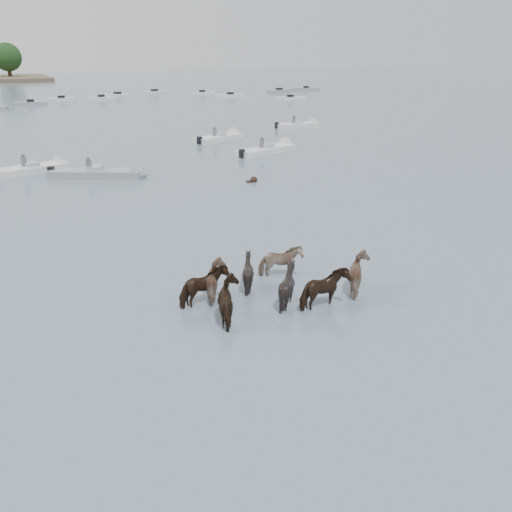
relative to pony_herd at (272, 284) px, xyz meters
name	(u,v)px	position (x,y,z in m)	size (l,w,h in m)	color
ground	(309,306)	(0.76, -1.05, -0.53)	(400.00, 400.00, 0.00)	#4A5A6A
pony_herd	(272,284)	(0.00, 0.00, 0.00)	(6.64, 3.78, 1.42)	black
swimming_pony	(253,180)	(6.79, 14.86, -0.42)	(0.72, 0.44, 0.44)	black
motorboat_a	(43,168)	(-4.36, 23.88, -0.30)	(5.16, 2.87, 1.92)	silver
motorboat_b	(109,174)	(-0.81, 20.18, -0.30)	(6.22, 4.38, 1.92)	gray
motorboat_c	(225,137)	(11.85, 30.57, -0.30)	(5.53, 3.60, 1.92)	silver
motorboat_d	(273,149)	(12.80, 23.25, -0.30)	(6.08, 3.49, 1.92)	silver
motorboat_e	(303,125)	(22.58, 34.46, -0.30)	(5.30, 2.08, 1.92)	silver
distant_flotilla	(36,102)	(0.28, 74.41, -0.27)	(104.52, 26.65, 0.93)	gray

